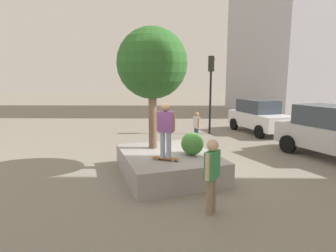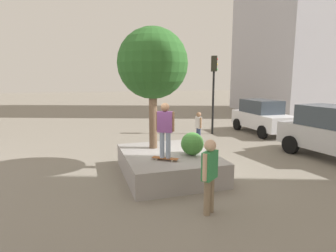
# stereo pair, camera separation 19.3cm
# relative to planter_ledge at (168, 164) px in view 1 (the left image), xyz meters

# --- Properties ---
(ground_plane) EXTENTS (120.00, 120.00, 0.00)m
(ground_plane) POSITION_rel_planter_ledge_xyz_m (-0.00, 0.39, -0.37)
(ground_plane) COLOR gray
(planter_ledge) EXTENTS (3.57, 2.86, 0.73)m
(planter_ledge) POSITION_rel_planter_ledge_xyz_m (0.00, 0.00, 0.00)
(planter_ledge) COLOR gray
(planter_ledge) RESTS_ON ground
(plaza_tree) EXTENTS (2.39, 2.39, 4.12)m
(plaza_tree) POSITION_rel_planter_ledge_xyz_m (-0.82, -0.29, 3.26)
(plaza_tree) COLOR brown
(plaza_tree) RESTS_ON planter_ledge
(boxwood_shrub) EXTENTS (0.73, 0.73, 0.73)m
(boxwood_shrub) POSITION_rel_planter_ledge_xyz_m (0.43, 0.68, 0.73)
(boxwood_shrub) COLOR #3D7A33
(boxwood_shrub) RESTS_ON planter_ledge
(skateboard) EXTENTS (0.65, 0.76, 0.07)m
(skateboard) POSITION_rel_planter_ledge_xyz_m (0.76, -0.33, 0.42)
(skateboard) COLOR brown
(skateboard) RESTS_ON planter_ledge
(skateboarder) EXTENTS (0.38, 0.50, 1.65)m
(skateboarder) POSITION_rel_planter_ledge_xyz_m (0.76, -0.33, 1.39)
(skateboarder) COLOR #8C9EB7
(skateboarder) RESTS_ON skateboard
(police_car) EXTENTS (4.18, 2.03, 1.92)m
(police_car) POSITION_rel_planter_ledge_xyz_m (-5.26, 7.34, 0.61)
(police_car) COLOR white
(police_car) RESTS_ON ground
(sedan_parked) EXTENTS (4.68, 2.53, 2.08)m
(sedan_parked) POSITION_rel_planter_ledge_xyz_m (0.25, 6.84, 0.69)
(sedan_parked) COLOR #B7B7BC
(sedan_parked) RESTS_ON ground
(traffic_light_median) EXTENTS (0.29, 0.35, 4.38)m
(traffic_light_median) POSITION_rel_planter_ledge_xyz_m (-5.87, 4.49, 2.63)
(traffic_light_median) COLOR black
(traffic_light_median) RESTS_ON ground
(pedestrian_crossing) EXTENTS (0.52, 0.24, 1.52)m
(pedestrian_crossing) POSITION_rel_planter_ledge_xyz_m (-4.08, 2.85, 0.51)
(pedestrian_crossing) COLOR navy
(pedestrian_crossing) RESTS_ON ground
(passerby_with_bag) EXTENTS (0.46, 0.50, 1.79)m
(passerby_with_bag) POSITION_rel_planter_ledge_xyz_m (2.89, 0.11, 0.66)
(passerby_with_bag) COLOR #847056
(passerby_with_bag) RESTS_ON ground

